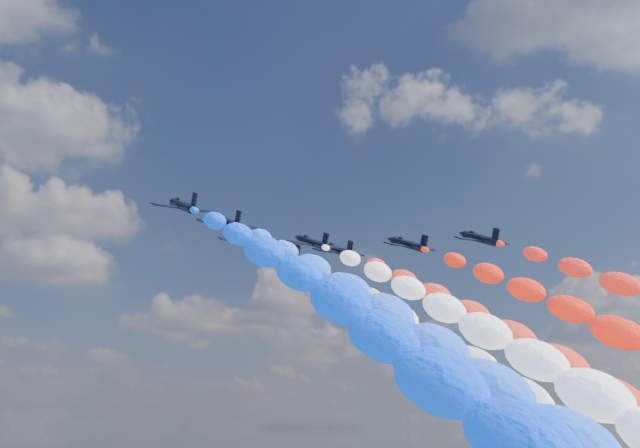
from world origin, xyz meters
TOP-DOWN VIEW (x-y plane):
  - jet_0 at (-26.96, -4.07)m, footprint 9.87×13.23m
  - trail_0 at (-26.96, -62.92)m, footprint 7.15×114.65m
  - jet_1 at (-17.65, 2.26)m, footprint 9.97×13.31m
  - trail_1 at (-17.65, -56.58)m, footprint 7.15×114.65m
  - jet_2 at (-10.14, 12.27)m, footprint 10.20×13.47m
  - trail_2 at (-10.14, -46.58)m, footprint 7.15×114.65m
  - jet_3 at (1.32, 9.53)m, footprint 10.30×13.54m
  - trail_3 at (1.32, -49.32)m, footprint 7.15×114.65m
  - jet_4 at (1.27, 20.33)m, footprint 10.31×13.55m
  - trail_4 at (1.27, -38.52)m, footprint 7.15×114.65m
  - jet_5 at (8.36, 13.03)m, footprint 9.76×13.15m
  - trail_5 at (8.36, -45.81)m, footprint 7.15×114.65m
  - jet_6 at (17.15, 2.97)m, footprint 10.45×13.65m
  - jet_7 at (25.35, -6.85)m, footprint 10.26×13.51m

SIDE VIEW (x-z plane):
  - trail_0 at x=-26.96m, z-range 37.83..98.28m
  - trail_1 at x=-17.65m, z-range 37.83..98.28m
  - trail_2 at x=-10.14m, z-range 37.83..98.28m
  - trail_3 at x=1.32m, z-range 37.83..98.28m
  - trail_4 at x=1.27m, z-range 37.83..98.28m
  - trail_5 at x=8.36m, z-range 37.83..98.28m
  - jet_0 at x=-26.96m, z-range 93.04..100.17m
  - jet_1 at x=-17.65m, z-range 93.04..100.17m
  - jet_2 at x=-10.14m, z-range 93.04..100.17m
  - jet_3 at x=1.32m, z-range 93.04..100.17m
  - jet_4 at x=1.27m, z-range 93.04..100.17m
  - jet_5 at x=8.36m, z-range 93.04..100.17m
  - jet_6 at x=17.15m, z-range 93.04..100.17m
  - jet_7 at x=25.35m, z-range 93.04..100.17m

